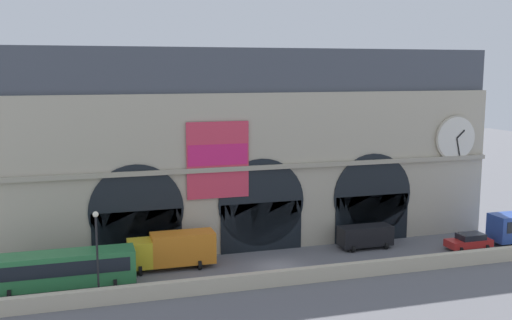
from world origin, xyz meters
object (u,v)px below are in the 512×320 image
van_mideast (365,236)px  street_lamp_quayside (97,244)px  box_truck_midwest (173,249)px  bus_west (63,269)px  car_east (469,241)px

van_mideast → street_lamp_quayside: bearing=-165.9°
van_mideast → box_truck_midwest: bearing=-178.5°
bus_west → street_lamp_quayside: (2.56, -2.90, 2.63)m
bus_west → car_east: bearing=0.3°
bus_west → car_east: bus_west is taller
bus_west → van_mideast: (27.86, 3.45, -0.54)m
box_truck_midwest → car_east: (28.22, -2.76, -0.90)m
van_mideast → car_east: van_mideast is taller
bus_west → car_east: 37.29m
van_mideast → street_lamp_quayside: (-25.30, -6.35, 3.17)m
street_lamp_quayside → van_mideast: bearing=14.1°
car_east → street_lamp_quayside: bearing=-174.9°
street_lamp_quayside → car_east: bearing=5.1°
bus_west → car_east: size_ratio=2.50×
van_mideast → street_lamp_quayside: 26.28m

